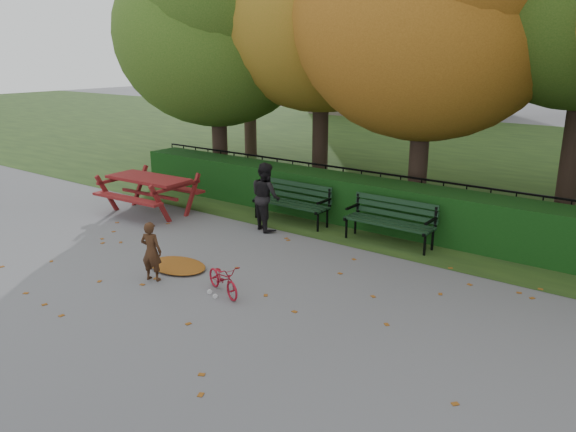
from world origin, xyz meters
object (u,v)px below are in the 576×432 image
Objects in this scene: child at (151,251)px; bicycle at (223,279)px; bench_right at (391,218)px; bench_left at (293,199)px; picnic_table at (149,185)px; adult at (266,196)px; tree_a at (218,18)px.

child reaches higher than bicycle.
bench_left is at bearing 180.00° from bench_right.
bicycle is at bearing -30.69° from picnic_table.
bench_left is at bearing 40.96° from bicycle.
bench_left is at bearing -74.71° from adult.
adult is at bearing -103.75° from child.
child is 1.38m from bicycle.
bench_left is at bearing -25.76° from tree_a.
bench_right is 1.24× the size of adult.
adult is 1.53× the size of bicycle.
adult reaches higher than bench_right.
picnic_table is 1.46× the size of adult.
adult is at bearing 8.91° from picnic_table.
bench_right is 5.71m from picnic_table.
adult is (-2.54, -0.80, 0.21)m from bench_right.
child is at bearing 118.99° from adult.
bench_left is 0.84m from adult.
child reaches higher than bench_right.
bicycle is (1.42, -3.79, -0.27)m from bench_left.
picnic_table is 4.16m from child.
bicycle is (1.33, 0.30, -0.26)m from child.
child is at bearing -119.39° from bench_right.
bicycle is (5.31, -5.67, -4.27)m from tree_a.
adult reaches higher than picnic_table.
bicycle is at bearing -69.43° from bench_left.
child is at bearing 123.06° from bicycle.
bench_right is at bearing 11.31° from picnic_table.
tree_a is 5.89m from bench_left.
bench_right is 0.85× the size of picnic_table.
tree_a is 5.15m from picnic_table.
adult is (-0.23, 3.29, 0.22)m from child.
bench_left is 1.89× the size of bicycle.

